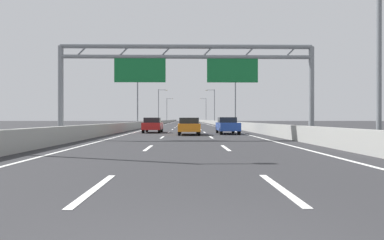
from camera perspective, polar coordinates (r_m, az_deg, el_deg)
name	(u,v)px	position (r m, az deg, el deg)	size (l,w,h in m)	color
ground_plane	(186,123)	(102.97, -0.95, -0.57)	(260.00, 260.00, 0.00)	#2D2D30
lane_dash_left_0	(95,189)	(6.83, -16.29, -11.22)	(0.16, 3.00, 0.01)	white
lane_dash_left_1	(148,148)	(15.62, -7.50, -4.78)	(0.16, 3.00, 0.01)	white
lane_dash_left_2	(162,137)	(24.56, -5.11, -2.97)	(0.16, 3.00, 0.01)	white
lane_dash_left_3	(169,132)	(33.53, -4.00, -2.13)	(0.16, 3.00, 0.01)	white
lane_dash_left_4	(172,130)	(42.52, -3.36, -1.64)	(0.16, 3.00, 0.01)	white
lane_dash_left_5	(175,128)	(51.51, -2.94, -1.32)	(0.16, 3.00, 0.01)	white
lane_dash_left_6	(177,126)	(60.50, -2.65, -1.10)	(0.16, 3.00, 0.01)	white
lane_dash_left_7	(178,125)	(69.50, -2.43, -0.93)	(0.16, 3.00, 0.01)	white
lane_dash_left_8	(179,125)	(78.49, -2.26, -0.81)	(0.16, 3.00, 0.01)	white
lane_dash_left_9	(180,124)	(87.49, -2.13, -0.70)	(0.16, 3.00, 0.01)	white
lane_dash_left_10	(180,124)	(96.49, -2.02, -0.62)	(0.16, 3.00, 0.01)	white
lane_dash_left_11	(181,123)	(105.48, -1.93, -0.55)	(0.16, 3.00, 0.01)	white
lane_dash_left_12	(181,123)	(114.48, -1.86, -0.50)	(0.16, 3.00, 0.01)	white
lane_dash_left_13	(182,123)	(123.48, -1.79, -0.45)	(0.16, 3.00, 0.01)	white
lane_dash_left_14	(182,122)	(132.48, -1.74, -0.40)	(0.16, 3.00, 0.01)	white
lane_dash_left_15	(182,122)	(141.48, -1.69, -0.37)	(0.16, 3.00, 0.01)	white
lane_dash_left_16	(182,122)	(150.48, -1.64, -0.33)	(0.16, 3.00, 0.01)	white
lane_dash_left_17	(183,122)	(159.48, -1.61, -0.30)	(0.16, 3.00, 0.01)	white
lane_dash_right_0	(280,188)	(6.85, 14.83, -11.19)	(0.16, 3.00, 0.01)	white
lane_dash_right_1	(226,148)	(15.63, 5.78, -4.78)	(0.16, 3.00, 0.01)	white
lane_dash_right_2	(211,137)	(24.57, 3.31, -2.97)	(0.16, 3.00, 0.01)	white
lane_dash_right_3	(205,132)	(33.54, 2.16, -2.13)	(0.16, 3.00, 0.01)	white
lane_dash_right_4	(201,130)	(42.52, 1.50, -1.64)	(0.16, 3.00, 0.01)	white
lane_dash_right_5	(198,128)	(51.51, 1.07, -1.32)	(0.16, 3.00, 0.01)	white
lane_dash_right_6	(196,126)	(60.50, 0.76, -1.10)	(0.16, 3.00, 0.01)	white
lane_dash_right_7	(195,125)	(69.50, 0.54, -0.93)	(0.16, 3.00, 0.01)	white
lane_dash_right_8	(194,125)	(78.49, 0.37, -0.80)	(0.16, 3.00, 0.01)	white
lane_dash_right_9	(193,124)	(87.49, 0.23, -0.70)	(0.16, 3.00, 0.01)	white
lane_dash_right_10	(193,124)	(96.49, 0.12, -0.62)	(0.16, 3.00, 0.01)	white
lane_dash_right_11	(192,123)	(105.49, 0.02, -0.55)	(0.16, 3.00, 0.01)	white
lane_dash_right_12	(192,123)	(114.48, -0.05, -0.50)	(0.16, 3.00, 0.01)	white
lane_dash_right_13	(191,123)	(123.48, -0.12, -0.45)	(0.16, 3.00, 0.01)	white
lane_dash_right_14	(191,122)	(132.48, -0.18, -0.40)	(0.16, 3.00, 0.01)	white
lane_dash_right_15	(191,122)	(141.48, -0.23, -0.37)	(0.16, 3.00, 0.01)	white
lane_dash_right_16	(190,122)	(150.48, -0.27, -0.33)	(0.16, 3.00, 0.01)	white
lane_dash_right_17	(190,122)	(159.48, -0.31, -0.30)	(0.16, 3.00, 0.01)	white
edge_line_left	(167,124)	(91.12, -4.25, -0.67)	(0.16, 176.00, 0.01)	white
edge_line_right	(206,124)	(91.12, 2.35, -0.67)	(0.16, 176.00, 0.01)	white
barrier_left	(166,122)	(113.17, -4.45, -0.27)	(0.45, 220.00, 0.95)	#9E9E99
barrier_right	(207,122)	(113.18, 2.54, -0.27)	(0.45, 220.00, 0.95)	#9E9E99
sign_gantry	(187,67)	(22.48, -0.91, 9.10)	(17.09, 0.36, 6.36)	gray
streetlamp_right_near	(373,18)	(15.74, 28.58, 15.04)	(2.58, 0.28, 9.50)	slate
streetlamp_left_mid	(139,93)	(53.10, -9.05, 4.54)	(2.58, 0.28, 9.50)	slate
streetlamp_right_mid	(234,93)	(53.11, 7.17, 4.54)	(2.58, 0.28, 9.50)	slate
streetlamp_left_far	(159,104)	(91.99, -5.61, 2.70)	(2.58, 0.28, 9.50)	slate
streetlamp_right_far	(214,104)	(92.00, 3.71, 2.70)	(2.58, 0.28, 9.50)	slate
streetlamp_left_distant	(167,109)	(131.06, -4.22, 1.95)	(2.58, 0.28, 9.50)	slate
streetlamp_right_distant	(205,109)	(131.07, 2.31, 1.95)	(2.58, 0.28, 9.50)	slate
blue_car	(227,125)	(30.57, 6.07, -0.91)	(1.76, 4.65, 1.51)	#2347AD
yellow_car	(196,121)	(133.01, 0.65, -0.09)	(1.87, 4.36, 1.40)	yellow
orange_car	(189,126)	(28.61, -0.52, -1.05)	(1.82, 4.44, 1.46)	orange
red_car	(153,125)	(33.24, -6.73, -0.86)	(1.76, 4.10, 1.48)	red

